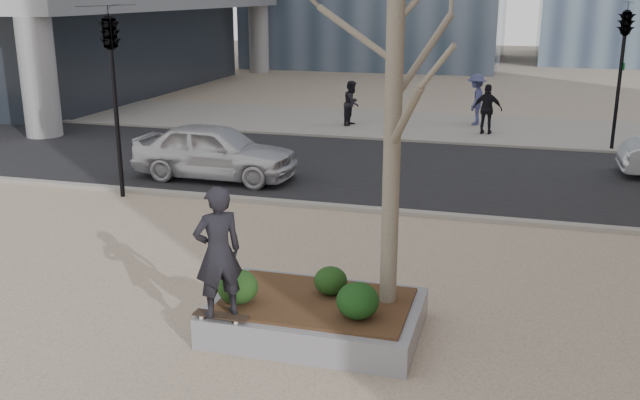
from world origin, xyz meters
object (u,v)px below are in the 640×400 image
(planter, at_px, (316,317))
(police_car, at_px, (215,151))
(skateboarder, at_px, (218,252))
(skateboard, at_px, (221,317))

(planter, distance_m, police_car, 9.25)
(planter, xyz_separation_m, skateboarder, (-1.10, -0.88, 1.21))
(skateboarder, bearing_deg, planter, 176.08)
(police_car, bearing_deg, skateboard, -154.73)
(skateboarder, distance_m, police_car, 9.51)
(planter, height_order, police_car, police_car)
(planter, height_order, skateboarder, skateboarder)
(skateboard, relative_size, police_car, 0.18)
(skateboard, height_order, skateboarder, skateboarder)
(skateboard, height_order, police_car, police_car)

